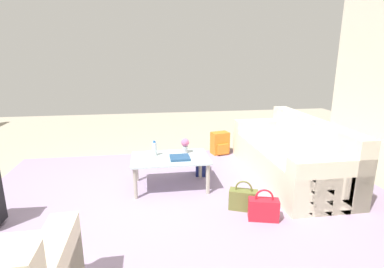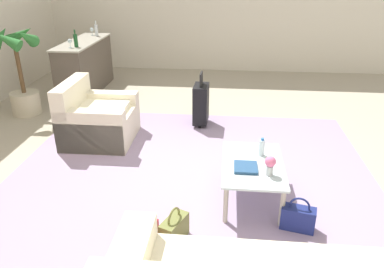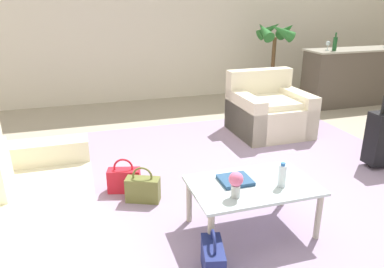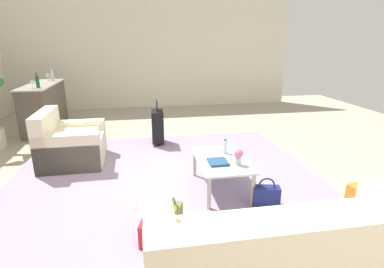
% 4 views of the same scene
% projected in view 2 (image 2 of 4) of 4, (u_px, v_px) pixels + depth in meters
% --- Properties ---
extents(ground_plane, '(12.00, 12.00, 0.00)m').
position_uv_depth(ground_plane, '(207.00, 176.00, 4.53)').
color(ground_plane, '#A89E89').
extents(wall_right, '(0.12, 8.00, 3.10)m').
position_uv_depth(wall_right, '(222.00, 2.00, 8.47)').
color(wall_right, silver).
rests_on(wall_right, ground).
extents(area_rug, '(5.20, 4.40, 0.01)m').
position_uv_depth(area_rug, '(185.00, 204.00, 4.00)').
color(area_rug, '#9984A3').
rests_on(area_rug, ground).
extents(armchair, '(1.00, 0.95, 0.86)m').
position_uv_depth(armchair, '(95.00, 120.00, 5.37)').
color(armchair, beige).
rests_on(armchair, ground).
extents(coffee_table, '(1.01, 0.64, 0.43)m').
position_uv_depth(coffee_table, '(253.00, 168.00, 3.97)').
color(coffee_table, silver).
rests_on(coffee_table, ground).
extents(water_bottle, '(0.06, 0.06, 0.20)m').
position_uv_depth(water_bottle, '(262.00, 147.00, 4.08)').
color(water_bottle, silver).
rests_on(water_bottle, coffee_table).
extents(coffee_table_book, '(0.25, 0.24, 0.03)m').
position_uv_depth(coffee_table_book, '(246.00, 167.00, 3.84)').
color(coffee_table_book, navy).
rests_on(coffee_table_book, coffee_table).
extents(flower_vase, '(0.11, 0.11, 0.21)m').
position_uv_depth(flower_vase, '(270.00, 164.00, 3.68)').
color(flower_vase, '#B2B7BC').
rests_on(flower_vase, coffee_table).
extents(bar_console, '(1.85, 0.57, 1.00)m').
position_uv_depth(bar_console, '(85.00, 66.00, 7.35)').
color(bar_console, brown).
rests_on(bar_console, ground).
extents(wine_glass_leftmost, '(0.08, 0.08, 0.15)m').
position_uv_depth(wine_glass_leftmost, '(70.00, 42.00, 6.53)').
color(wine_glass_leftmost, silver).
rests_on(wine_glass_leftmost, bar_console).
extents(wine_glass_left_of_centre, '(0.08, 0.08, 0.15)m').
position_uv_depth(wine_glass_left_of_centre, '(92.00, 30.00, 7.68)').
color(wine_glass_left_of_centre, silver).
rests_on(wine_glass_left_of_centre, bar_console).
extents(wine_bottle_green, '(0.07, 0.07, 0.30)m').
position_uv_depth(wine_bottle_green, '(76.00, 40.00, 6.59)').
color(wine_bottle_green, '#194C23').
rests_on(wine_bottle_green, bar_console).
extents(wine_bottle_clear, '(0.07, 0.07, 0.30)m').
position_uv_depth(wine_bottle_clear, '(96.00, 30.00, 7.59)').
color(wine_bottle_clear, silver).
rests_on(wine_bottle_clear, bar_console).
extents(suitcase_black, '(0.41, 0.23, 0.85)m').
position_uv_depth(suitcase_black, '(201.00, 103.00, 5.84)').
color(suitcase_black, black).
rests_on(suitcase_black, ground).
extents(handbag_olive, '(0.35, 0.26, 0.36)m').
position_uv_depth(handbag_olive, '(174.00, 229.00, 3.43)').
color(handbag_olive, olive).
rests_on(handbag_olive, ground).
extents(handbag_navy, '(0.21, 0.34, 0.36)m').
position_uv_depth(handbag_navy, '(298.00, 218.00, 3.58)').
color(handbag_navy, navy).
rests_on(handbag_navy, ground).
extents(handbag_red, '(0.35, 0.22, 0.36)m').
position_uv_depth(handbag_red, '(144.00, 238.00, 3.32)').
color(handbag_red, red).
rests_on(handbag_red, ground).
extents(potted_palm, '(0.64, 0.64, 1.49)m').
position_uv_depth(potted_palm, '(20.00, 74.00, 6.15)').
color(potted_palm, '#BCB299').
rests_on(potted_palm, ground).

